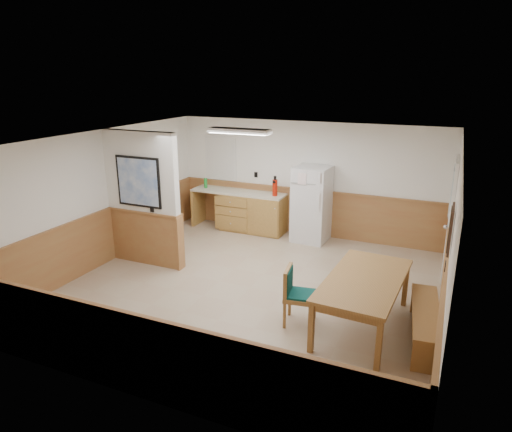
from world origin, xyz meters
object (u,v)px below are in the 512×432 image
at_px(dining_chair, 294,291).
at_px(fire_extinguisher, 275,187).
at_px(soap_bottle, 206,183).
at_px(dining_table, 364,284).
at_px(refrigerator, 311,204).
at_px(dining_bench, 425,317).

height_order(dining_chair, fire_extinguisher, fire_extinguisher).
xyz_separation_m(fire_extinguisher, soap_bottle, (-1.75, 0.03, -0.08)).
bearing_deg(dining_table, refrigerator, 122.28).
height_order(refrigerator, fire_extinguisher, refrigerator).
height_order(refrigerator, dining_bench, refrigerator).
bearing_deg(soap_bottle, dining_bench, -31.65).
distance_m(dining_chair, fire_extinguisher, 3.83).
relative_size(dining_bench, dining_chair, 1.91).
distance_m(dining_table, dining_bench, 0.89).
bearing_deg(fire_extinguisher, dining_table, -56.60).
bearing_deg(dining_table, fire_extinguisher, 132.71).
bearing_deg(fire_extinguisher, dining_chair, -70.24).
distance_m(dining_table, soap_bottle, 5.35).
xyz_separation_m(dining_bench, fire_extinguisher, (-3.39, 3.14, 0.75)).
bearing_deg(dining_chair, fire_extinguisher, 107.22).
xyz_separation_m(refrigerator, dining_chair, (0.80, -3.40, -0.31)).
bearing_deg(fire_extinguisher, refrigerator, -6.27).
xyz_separation_m(dining_table, dining_bench, (0.84, -0.01, -0.32)).
distance_m(dining_bench, soap_bottle, 6.08).
distance_m(dining_bench, dining_chair, 1.79).
relative_size(dining_table, dining_chair, 2.37).
height_order(refrigerator, dining_table, refrigerator).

